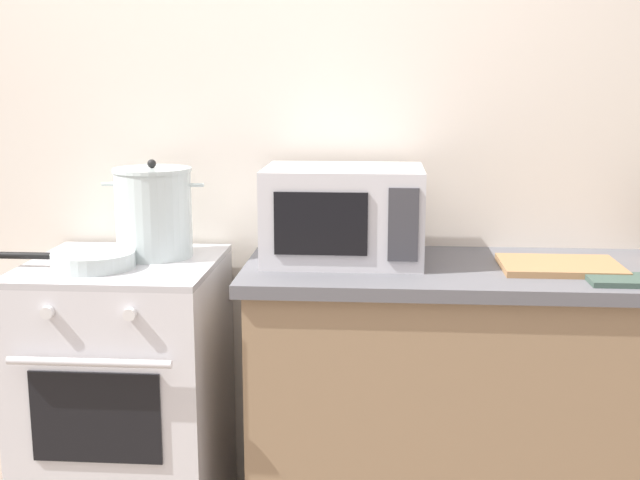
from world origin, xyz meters
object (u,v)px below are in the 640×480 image
Objects in this scene: oven_mitt at (620,280)px; frying_pan at (91,260)px; microwave at (344,214)px; stove at (128,397)px; cutting_board at (560,266)px; stock_pot at (154,212)px.

frying_pan is at bearing 177.47° from oven_mitt.
frying_pan is 0.91× the size of microwave.
frying_pan is 1.58m from oven_mitt.
cutting_board reaches higher than stove.
microwave reaches higher than frying_pan.
microwave is (0.71, 0.08, 0.61)m from stove.
oven_mitt is (0.80, -0.24, -0.14)m from microwave.
microwave is at bearing 12.32° from frying_pan.
stove is at bearing -134.12° from stock_pot.
frying_pan is 0.80m from microwave.
frying_pan is 2.53× the size of oven_mitt.
stock_pot is at bearing 170.13° from oven_mitt.
frying_pan is 1.26× the size of cutting_board.
stock_pot is at bearing 45.88° from stove.
cutting_board reaches higher than oven_mitt.
stock_pot is 0.62m from microwave.
stove is at bearing -179.95° from cutting_board.
stove is 5.11× the size of oven_mitt.
frying_pan is 1.44m from cutting_board.
oven_mitt is (1.58, -0.07, -0.02)m from frying_pan.
microwave is 0.69m from cutting_board.
stove is 2.73× the size of stock_pot.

